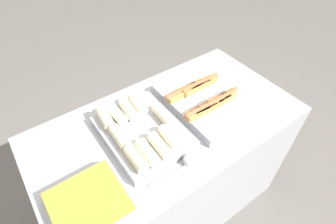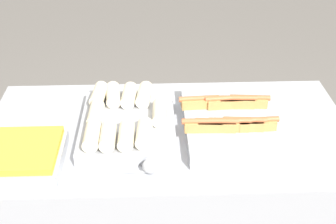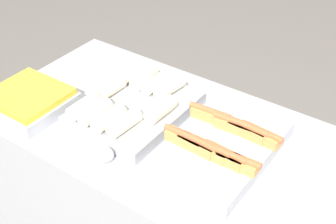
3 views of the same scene
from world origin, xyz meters
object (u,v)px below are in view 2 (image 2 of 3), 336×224
(tray_side_front, at_px, (19,156))
(serving_spoon_near, at_px, (146,167))
(tray_hotdogs, at_px, (227,121))
(tray_wraps, at_px, (126,121))

(tray_side_front, height_order, serving_spoon_near, tray_side_front)
(tray_hotdogs, xyz_separation_m, tray_wraps, (-0.39, 0.00, 0.01))
(tray_hotdogs, distance_m, tray_wraps, 0.39)
(tray_side_front, bearing_deg, tray_hotdogs, 14.68)
(tray_hotdogs, relative_size, serving_spoon_near, 2.08)
(tray_wraps, height_order, serving_spoon_near, tray_wraps)
(tray_side_front, relative_size, serving_spoon_near, 1.22)
(tray_wraps, xyz_separation_m, serving_spoon_near, (0.08, -0.26, -0.02))
(tray_hotdogs, xyz_separation_m, serving_spoon_near, (-0.31, -0.25, -0.01))
(tray_wraps, xyz_separation_m, tray_side_front, (-0.36, -0.20, -0.01))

